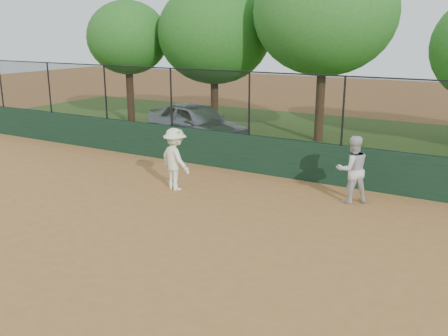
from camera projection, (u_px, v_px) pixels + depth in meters
The scene contains 10 objects.
ground at pixel (142, 239), 10.91m from camera, with size 80.00×80.00×0.00m, color #A86C36.
back_wall at pixel (263, 155), 15.75m from camera, with size 26.00×0.20×1.20m, color #16311F.
grass_strip at pixel (325, 139), 20.91m from camera, with size 36.00×12.00×0.01m, color #305119.
parked_car at pixel (197, 123), 19.98m from camera, with size 1.93×4.81×1.64m, color #A2A7AC.
player_second at pixel (352, 169), 13.05m from camera, with size 0.87×0.68×1.80m, color silver.
player_main at pixel (175, 159), 14.09m from camera, with size 1.31×1.02×1.78m.
fence_assembly at pixel (263, 104), 15.33m from camera, with size 26.00×0.06×2.00m.
tree_0 at pixel (128, 38), 23.43m from camera, with size 3.95×3.59×5.79m.
tree_1 at pixel (214, 33), 22.08m from camera, with size 5.18×4.70×6.53m.
tree_2 at pixel (325, 12), 19.27m from camera, with size 5.67×5.15×7.53m.
Camera 1 is at (6.63, -7.83, 4.41)m, focal length 40.00 mm.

